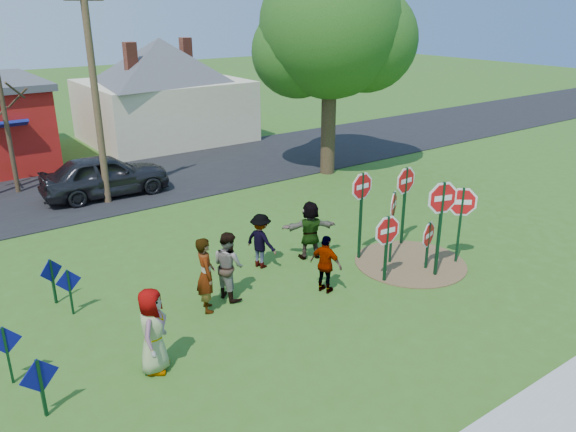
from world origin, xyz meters
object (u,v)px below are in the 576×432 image
suv (105,175)px  person_b (206,275)px  stop_sign_d (405,187)px  leafy_tree (333,34)px  person_a (153,331)px  stop_sign_b (362,194)px  stop_sign_a (387,235)px  stop_sign_c (442,208)px  utility_pole (94,87)px

suv → person_b: bearing=178.0°
stop_sign_d → suv: stop_sign_d is taller
suv → leafy_tree: 10.79m
leafy_tree → person_a: bearing=-143.4°
stop_sign_b → person_a: stop_sign_b is taller
stop_sign_a → stop_sign_c: (1.39, -0.57, 0.64)m
person_b → stop_sign_b: bearing=-73.0°
person_a → utility_pole: (2.75, 10.81, 3.39)m
person_b → leafy_tree: (10.18, 7.52, 4.93)m
stop_sign_a → suv: size_ratio=0.42×
stop_sign_a → suv: bearing=112.6°
person_a → suv: (2.99, 11.57, -0.07)m
stop_sign_b → suv: (-4.06, 10.02, -1.15)m
stop_sign_c → leafy_tree: size_ratio=0.31×
leafy_tree → stop_sign_a: bearing=-121.9°
stop_sign_c → person_a: (-8.01, 0.51, -1.08)m
stop_sign_a → suv: 12.07m
stop_sign_c → utility_pole: bearing=132.2°
stop_sign_c → person_b: size_ratio=1.50×
person_a → utility_pole: size_ratio=0.22×
person_a → stop_sign_d: bearing=-42.3°
utility_pole → leafy_tree: bearing=-10.5°
suv → leafy_tree: bearing=-101.8°
suv → utility_pole: (-0.24, -0.76, 3.45)m
stop_sign_d → leafy_tree: size_ratio=0.29×
stop_sign_c → stop_sign_a: bearing=174.8°
stop_sign_a → utility_pole: 11.79m
person_b → suv: (0.98, 10.04, -0.10)m
person_a → person_b: 2.53m
stop_sign_d → utility_pole: 11.34m
person_b → utility_pole: bearing=12.3°
person_b → utility_pole: utility_pole is taller
utility_pole → suv: bearing=72.3°
stop_sign_b → leafy_tree: 9.89m
utility_pole → leafy_tree: 9.74m
stop_sign_d → utility_pole: utility_pole is taller
stop_sign_a → stop_sign_c: stop_sign_c is taller
person_a → leafy_tree: leafy_tree is taller
utility_pole → person_a: bearing=-104.3°
stop_sign_a → person_b: size_ratio=1.06×
stop_sign_c → suv: 13.13m
stop_sign_d → person_a: 9.04m
leafy_tree → stop_sign_c: bearing=-113.7°
person_a → leafy_tree: bearing=-15.7°
stop_sign_d → utility_pole: size_ratio=0.32×
stop_sign_a → stop_sign_b: bearing=78.8°
person_b → suv: person_b is taller
stop_sign_b → stop_sign_c: size_ratio=0.97×
stop_sign_b → person_a: bearing=-171.4°
stop_sign_c → person_b: stop_sign_c is taller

